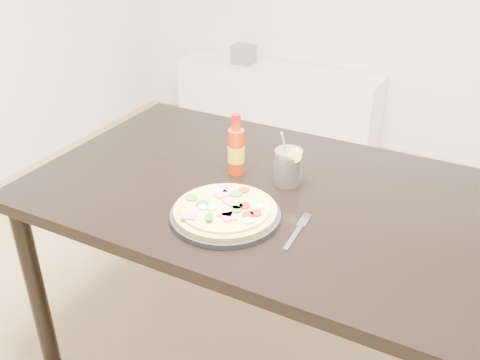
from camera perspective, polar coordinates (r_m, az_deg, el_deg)
The scene contains 8 objects.
dining_table at distance 1.71m, azimuth 1.90°, elevation -3.08°, with size 1.40×0.90×0.75m.
plate at distance 1.51m, azimuth -1.57°, elevation -3.78°, with size 0.31×0.31×0.02m, color black.
pizza at distance 1.49m, azimuth -1.56°, elevation -3.15°, with size 0.29×0.29×0.03m.
hot_sauce_bottle at distance 1.70m, azimuth -0.42°, elevation 3.19°, with size 0.07×0.07×0.21m.
cola_cup at distance 1.66m, azimuth 5.15°, elevation 1.31°, with size 0.09×0.09×0.18m.
fork at distance 1.46m, azimuth 6.21°, elevation -5.32°, with size 0.03×0.19×0.00m.
media_console at distance 3.74m, azimuth 3.92°, elevation 8.20°, with size 1.40×0.34×0.50m, color white.
cd_stack at distance 3.73m, azimuth 0.37°, elevation 13.26°, with size 0.14×0.12×0.13m.
Camera 1 is at (0.62, -1.13, 1.57)m, focal length 40.00 mm.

